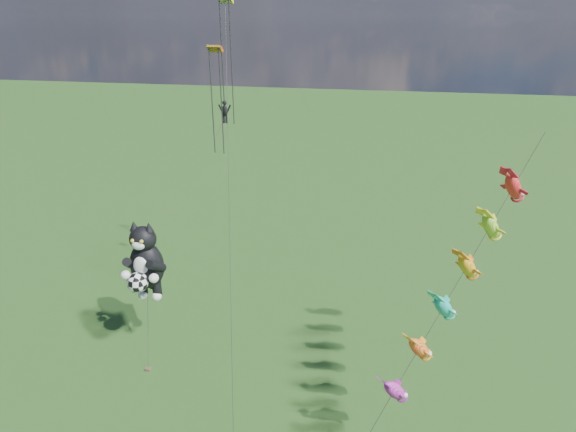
# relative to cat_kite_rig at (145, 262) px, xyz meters

# --- Properties ---
(ground) EXTENTS (300.00, 300.00, 0.00)m
(ground) POSITION_rel_cat_kite_rig_xyz_m (1.42, -4.78, -7.46)
(ground) COLOR #12370D
(cat_kite_rig) EXTENTS (2.94, 4.37, 10.56)m
(cat_kite_rig) POSITION_rel_cat_kite_rig_xyz_m (0.00, 0.00, 0.00)
(cat_kite_rig) COLOR #4E4228
(cat_kite_rig) RESTS_ON ground
(fish_windsock_rig) EXTENTS (10.56, 12.13, 17.72)m
(fish_windsock_rig) POSITION_rel_cat_kite_rig_xyz_m (20.78, -3.50, 2.49)
(fish_windsock_rig) COLOR #4E4228
(fish_windsock_rig) RESTS_ON ground
(parafoil_rig) EXTENTS (5.52, 16.91, 25.28)m
(parafoil_rig) POSITION_rel_cat_kite_rig_xyz_m (4.57, 5.98, 11.01)
(parafoil_rig) COLOR #4E4228
(parafoil_rig) RESTS_ON ground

